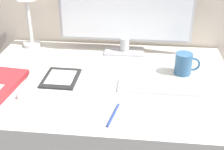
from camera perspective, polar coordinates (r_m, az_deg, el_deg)
The scene contains 8 objects.
desk at distance 1.58m, azimuth -1.36°, elevation -12.66°, with size 1.12×0.78×0.76m.
monitor at distance 1.53m, azimuth 2.48°, elevation 13.24°, with size 0.66×0.11×0.49m.
keyboard at distance 1.30m, azimuth 8.52°, elevation -2.20°, with size 0.33×0.10×0.01m.
laptop at distance 1.31m, azimuth -8.45°, elevation -1.78°, with size 0.36×0.24×0.02m.
ereader at distance 1.34m, azimuth -9.34°, elevation -0.55°, with size 0.15×0.18×0.01m.
desk_lamp at distance 1.67m, azimuth -15.27°, elevation 12.52°, with size 0.11×0.11×0.32m.
coffee_mug at distance 1.42m, azimuth 13.03°, elevation 2.02°, with size 0.11×0.08×0.10m.
pen at distance 1.13m, azimuth 0.23°, elevation -7.30°, with size 0.04×0.14×0.01m.
Camera 1 is at (0.17, -1.04, 1.42)m, focal length 50.00 mm.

